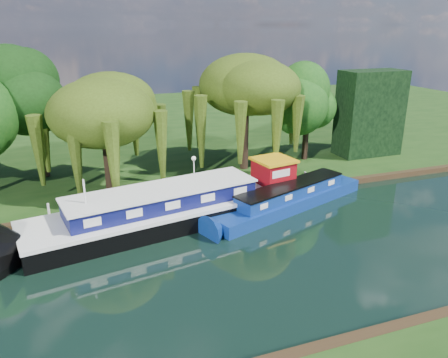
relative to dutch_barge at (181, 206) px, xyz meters
name	(u,v)px	position (x,y,z in m)	size (l,w,h in m)	color
ground	(238,258)	(1.73, -5.93, -1.04)	(120.00, 120.00, 0.00)	black
far_bank	(138,128)	(1.73, 28.07, -0.81)	(120.00, 52.00, 0.45)	black
dutch_barge	(181,206)	(0.00, 0.00, 0.00)	(20.26, 7.87, 4.18)	black
narrowboat	(290,199)	(7.89, -0.49, -0.34)	(13.34, 6.65, 1.95)	navy
willow_left	(104,112)	(-3.89, 6.62, 5.39)	(6.86, 6.86, 8.22)	black
willow_right	(245,95)	(7.74, 7.87, 5.85)	(7.24, 7.24, 8.82)	black
tree_far_mid	(35,96)	(-8.66, 11.49, 6.07)	(5.91, 5.91, 9.67)	black
tree_far_right	(308,103)	(14.17, 8.52, 4.71)	(4.70, 4.70, 7.69)	black
conifer_hedge	(370,113)	(20.73, 8.07, 3.41)	(6.00, 3.00, 8.00)	black
lamppost	(194,164)	(2.23, 4.57, 1.38)	(0.36, 0.36, 2.56)	silver
mooring_posts	(189,193)	(1.23, 2.47, -0.09)	(19.16, 0.16, 1.00)	silver
reeds_near	(440,300)	(8.61, -13.50, -0.49)	(33.70, 1.50, 1.10)	#1C4412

